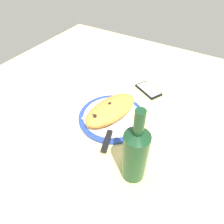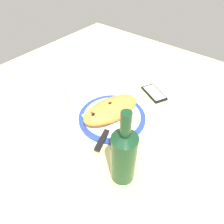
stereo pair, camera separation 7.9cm
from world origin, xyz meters
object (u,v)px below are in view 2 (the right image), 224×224
knife (105,134)px  wine_bottle (124,155)px  plate (112,117)px  calzone (111,109)px  fork (96,111)px  smartphone (154,93)px  water_glass (59,99)px

knife → wine_bottle: bearing=59.5°
plate → calzone: 3.95cm
plate → wine_bottle: wine_bottle is taller
knife → plate: bearing=-154.7°
calzone → wine_bottle: (17.96, 18.97, 6.03)cm
wine_bottle → fork: bearing=-121.7°
fork → smartphone: fork is taller
wine_bottle → water_glass: bearing=-103.2°
smartphone → wine_bottle: size_ratio=0.52×
calzone → water_glass: size_ratio=2.66×
water_glass → wine_bottle: (9.51, 40.51, 6.41)cm
smartphone → fork: bearing=-24.6°
knife → water_glass: bearing=-92.8°
smartphone → water_glass: size_ratio=1.42×
fork → knife: size_ratio=0.71×
fork → water_glass: water_glass is taller
smartphone → wine_bottle: 45.44cm
fork → water_glass: 16.53cm
water_glass → wine_bottle: wine_bottle is taller
plate → knife: knife is taller
smartphone → wine_bottle: wine_bottle is taller
calzone → knife: 11.23cm
calzone → plate: bearing=60.2°
knife → smartphone: 34.10cm
plate → water_glass: bearing=-69.7°
calzone → wine_bottle: 26.81cm
plate → smartphone: (-24.62, 5.26, -0.20)cm
fork → calzone: bearing=109.9°
calzone → smartphone: bearing=166.6°
fork → wine_bottle: (15.64, 25.36, 8.91)cm
fork → smartphone: (-26.64, 12.18, -1.23)cm
water_glass → fork: bearing=112.0°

